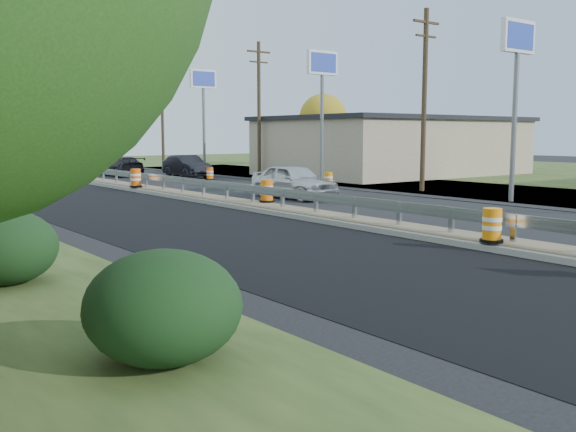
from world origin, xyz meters
TOP-DOWN VIEW (x-y plane):
  - ground at (0.00, 0.00)m, footprint 140.00×140.00m
  - milled_overlay at (-4.40, 10.00)m, footprint 7.20×120.00m
  - median at (0.00, 8.00)m, footprint 1.60×55.00m
  - guardrail at (0.00, 9.00)m, footprint 0.10×46.15m
  - retail_building_near at (20.99, 20.00)m, footprint 18.50×12.50m
  - pylon_sign_south at (10.50, 3.00)m, footprint 2.20×0.30m
  - pylon_sign_mid at (10.50, 16.00)m, footprint 2.20×0.30m
  - pylon_sign_north at (10.50, 30.00)m, footprint 2.20×0.30m
  - utility_pole_smid at (11.50, 9.00)m, footprint 1.90×0.26m
  - utility_pole_nmid at (11.50, 24.00)m, footprint 1.90×0.26m
  - utility_pole_north at (11.50, 39.00)m, footprint 1.90×0.26m
  - hedge_south at (-11.00, -6.00)m, footprint 2.09×2.09m
  - hedge_mid at (-11.50, 0.00)m, footprint 2.09×2.09m
  - tree_far_yellow at (26.00, 34.00)m, footprint 4.62×4.62m
  - barrel_median_near at (-0.55, -3.72)m, footprint 0.60×0.60m
  - barrel_median_mid at (0.55, 7.79)m, footprint 0.63×0.63m
  - barrel_median_far at (-0.55, 18.10)m, footprint 0.66×0.66m
  - barrel_shoulder_near at (9.20, 13.87)m, footprint 0.59×0.59m
  - barrel_shoulder_mid at (7.00, 23.26)m, footprint 0.55×0.55m
  - barrel_shoulder_far at (7.00, 28.02)m, footprint 0.53×0.53m
  - car_silver at (3.85, 10.22)m, footprint 2.10×4.87m
  - car_dark_mid at (6.92, 26.24)m, footprint 1.84×4.80m
  - car_dark_far at (3.92, 30.50)m, footprint 2.16×4.94m

SIDE VIEW (x-z plane):
  - ground at x=0.00m, z-range 0.00..0.00m
  - milled_overlay at x=-4.40m, z-range 0.00..0.01m
  - median at x=0.00m, z-range 0.00..0.23m
  - barrel_shoulder_far at x=7.00m, z-range -0.02..0.77m
  - barrel_shoulder_mid at x=7.00m, z-range -0.02..0.79m
  - barrel_shoulder_near at x=9.20m, z-range -0.02..0.85m
  - barrel_median_near at x=-0.55m, z-range 0.21..1.09m
  - barrel_median_mid at x=0.55m, z-range 0.21..1.13m
  - barrel_median_far at x=-0.55m, z-range 0.21..1.18m
  - car_dark_far at x=3.92m, z-range 0.00..1.41m
  - guardrail at x=0.00m, z-range 0.37..1.09m
  - hedge_south at x=-11.00m, z-range 0.00..1.52m
  - hedge_mid at x=-11.50m, z-range 0.00..1.52m
  - car_dark_mid at x=6.92m, z-range 0.00..1.56m
  - car_silver at x=3.85m, z-range 0.00..1.64m
  - retail_building_near at x=20.99m, z-range 0.02..4.29m
  - tree_far_yellow at x=26.00m, z-range 1.11..7.97m
  - utility_pole_smid at x=11.50m, z-range 0.23..9.63m
  - utility_pole_nmid at x=11.50m, z-range 0.23..9.63m
  - utility_pole_north at x=11.50m, z-range 0.23..9.63m
  - pylon_sign_south at x=10.50m, z-range 2.53..10.43m
  - pylon_sign_mid at x=10.50m, z-range 2.53..10.43m
  - pylon_sign_north at x=10.50m, z-range 2.53..10.43m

